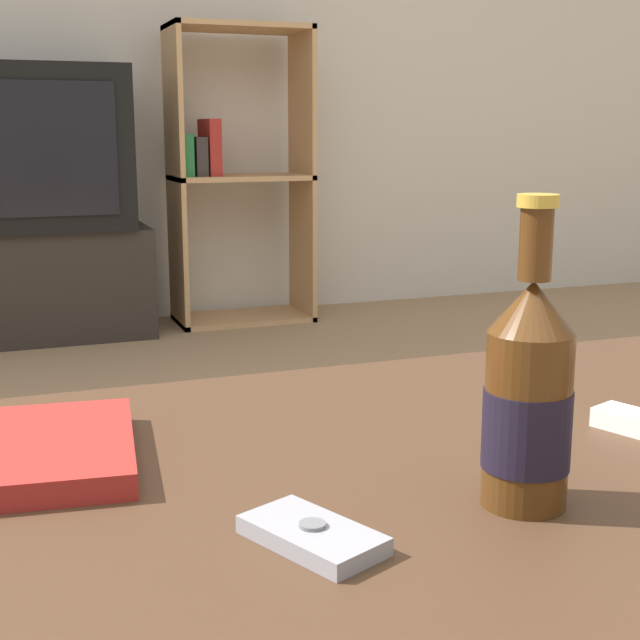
{
  "coord_description": "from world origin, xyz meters",
  "views": [
    {
      "loc": [
        -0.33,
        -0.69,
        0.77
      ],
      "look_at": [
        0.0,
        0.2,
        0.57
      ],
      "focal_mm": 50.0,
      "sensor_mm": 36.0,
      "label": 1
    }
  ],
  "objects": [
    {
      "name": "bookshelf",
      "position": [
        0.61,
        2.81,
        0.6
      ],
      "size": [
        0.55,
        0.3,
        1.17
      ],
      "color": "tan",
      "rests_on": "ground_plane"
    },
    {
      "name": "tv_stand",
      "position": [
        -0.19,
        2.77,
        0.21
      ],
      "size": [
        0.87,
        0.37,
        0.41
      ],
      "color": "#28231E",
      "rests_on": "ground_plane"
    },
    {
      "name": "television",
      "position": [
        -0.19,
        2.76,
        0.71
      ],
      "size": [
        0.74,
        0.43,
        0.59
      ],
      "color": "black",
      "rests_on": "tv_stand"
    },
    {
      "name": "beer_bottle",
      "position": [
        0.07,
        -0.1,
        0.56
      ],
      "size": [
        0.07,
        0.07,
        0.25
      ],
      "color": "#47280F",
      "rests_on": "coffee_table"
    },
    {
      "name": "coffee_table",
      "position": [
        0.0,
        0.0,
        0.41
      ],
      "size": [
        1.26,
        0.72,
        0.47
      ],
      "color": "#422B1C",
      "rests_on": "ground_plane"
    },
    {
      "name": "table_book",
      "position": [
        -0.29,
        0.13,
        0.48
      ],
      "size": [
        0.19,
        0.24,
        0.02
      ],
      "rotation": [
        0.0,
        0.0,
        -0.12
      ],
      "color": "maroon",
      "rests_on": "coffee_table"
    },
    {
      "name": "cell_phone",
      "position": [
        -0.12,
        -0.11,
        0.48
      ],
      "size": [
        0.1,
        0.12,
        0.02
      ],
      "rotation": [
        0.0,
        0.0,
        0.41
      ],
      "color": "gray",
      "rests_on": "coffee_table"
    }
  ]
}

